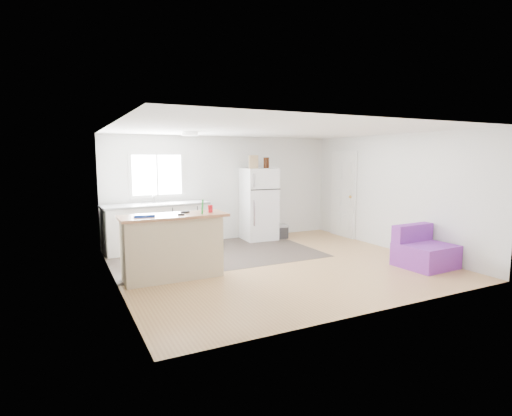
{
  "coord_description": "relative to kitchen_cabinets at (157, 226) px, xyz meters",
  "views": [
    {
      "loc": [
        -3.48,
        -6.12,
        1.93
      ],
      "look_at": [
        -0.07,
        0.7,
        0.95
      ],
      "focal_mm": 28.0,
      "sensor_mm": 36.0,
      "label": 1
    }
  ],
  "objects": [
    {
      "name": "cooler",
      "position": [
        2.85,
        -0.14,
        -0.33
      ],
      "size": [
        0.46,
        0.34,
        0.33
      ],
      "rotation": [
        0.0,
        0.0,
        -0.12
      ],
      "color": "#2B2B2D",
      "rests_on": "floor"
    },
    {
      "name": "tool_b",
      "position": [
        -0.11,
        -2.26,
        0.55
      ],
      "size": [
        0.1,
        0.05,
        0.03
      ],
      "primitive_type": "cube",
      "rotation": [
        0.0,
        0.0,
        0.06
      ],
      "color": "black",
      "rests_on": "peninsula"
    },
    {
      "name": "bottle_left",
      "position": [
        2.5,
        -0.1,
        1.3
      ],
      "size": [
        0.08,
        0.08,
        0.25
      ],
      "primitive_type": "cylinder",
      "rotation": [
        0.0,
        0.0,
        0.16
      ],
      "color": "#361809",
      "rests_on": "refrigerator"
    },
    {
      "name": "refrigerator",
      "position": [
        2.39,
        -0.03,
        0.34
      ],
      "size": [
        0.77,
        0.73,
        1.67
      ],
      "rotation": [
        0.0,
        0.0,
        -0.04
      ],
      "color": "white",
      "rests_on": "floor"
    },
    {
      "name": "interior_door",
      "position": [
        4.39,
        -0.61,
        0.52
      ],
      "size": [
        0.11,
        0.92,
        2.1
      ],
      "color": "white",
      "rests_on": "right_wall"
    },
    {
      "name": "ceiling_fixture",
      "position": [
        0.46,
        -0.96,
        1.87
      ],
      "size": [
        0.3,
        0.3,
        0.07
      ],
      "primitive_type": "cylinder",
      "color": "white",
      "rests_on": "ceiling"
    },
    {
      "name": "purple_seat",
      "position": [
        3.93,
        -3.43,
        -0.23
      ],
      "size": [
        0.91,
        0.86,
        0.72
      ],
      "rotation": [
        0.0,
        0.0,
        0.05
      ],
      "color": "purple",
      "rests_on": "floor"
    },
    {
      "name": "blue_tray",
      "position": [
        -0.66,
        -2.15,
        0.55
      ],
      "size": [
        0.32,
        0.25,
        0.04
      ],
      "primitive_type": "cube",
      "rotation": [
        0.0,
        0.0,
        -0.11
      ],
      "color": "#1335B7",
      "rests_on": "peninsula"
    },
    {
      "name": "window",
      "position": [
        0.11,
        0.32,
        1.06
      ],
      "size": [
        1.18,
        0.06,
        0.98
      ],
      "color": "white",
      "rests_on": "back_wall"
    },
    {
      "name": "kitchen_cabinets",
      "position": [
        0.0,
        0.0,
        0.0
      ],
      "size": [
        2.22,
        0.84,
        1.26
      ],
      "rotation": [
        0.0,
        0.0,
        0.08
      ],
      "color": "white",
      "rests_on": "floor"
    },
    {
      "name": "bottle_right",
      "position": [
        2.62,
        -0.02,
        1.3
      ],
      "size": [
        0.09,
        0.09,
        0.25
      ],
      "primitive_type": "cylinder",
      "rotation": [
        0.0,
        0.0,
        -0.27
      ],
      "color": "#361809",
      "rests_on": "refrigerator"
    },
    {
      "name": "cleaner_jug",
      "position": [
        0.15,
        -2.33,
        -0.35
      ],
      "size": [
        0.15,
        0.11,
        0.32
      ],
      "rotation": [
        0.0,
        0.0,
        0.06
      ],
      "color": "white",
      "rests_on": "floor"
    },
    {
      "name": "tool_a",
      "position": [
        0.02,
        -2.04,
        0.55
      ],
      "size": [
        0.14,
        0.06,
        0.03
      ],
      "primitive_type": "cube",
      "rotation": [
        0.0,
        0.0,
        0.1
      ],
      "color": "black",
      "rests_on": "peninsula"
    },
    {
      "name": "cardboard_box",
      "position": [
        2.21,
        -0.11,
        1.33
      ],
      "size": [
        0.22,
        0.14,
        0.3
      ],
      "primitive_type": "cube",
      "rotation": [
        0.0,
        0.0,
        -0.22
      ],
      "color": "#9F835B",
      "rests_on": "refrigerator"
    },
    {
      "name": "room",
      "position": [
        1.66,
        -2.16,
        0.7
      ],
      "size": [
        5.51,
        5.01,
        2.41
      ],
      "color": "#A67645",
      "rests_on": "ground"
    },
    {
      "name": "mop",
      "position": [
        0.15,
        -2.27,
        -0.26
      ],
      "size": [
        0.22,
        0.36,
        1.28
      ],
      "rotation": [
        0.0,
        0.0,
        -0.06
      ],
      "color": "green",
      "rests_on": "floor"
    },
    {
      "name": "vinyl_zone",
      "position": [
        0.94,
        -0.91,
        -0.49
      ],
      "size": [
        4.05,
        2.5,
        0.0
      ],
      "primitive_type": "cube",
      "color": "#382F2A",
      "rests_on": "floor"
    },
    {
      "name": "peninsula",
      "position": [
        -0.23,
        -2.14,
        0.03
      ],
      "size": [
        1.68,
        0.64,
        1.03
      ],
      "rotation": [
        0.0,
        0.0,
        0.0
      ],
      "color": "beige",
      "rests_on": "floor"
    },
    {
      "name": "red_cup",
      "position": [
        0.41,
        -2.15,
        0.59
      ],
      "size": [
        0.1,
        0.1,
        0.12
      ],
      "primitive_type": "cylinder",
      "rotation": [
        0.0,
        0.0,
        0.32
      ],
      "color": "red",
      "rests_on": "peninsula"
    }
  ]
}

